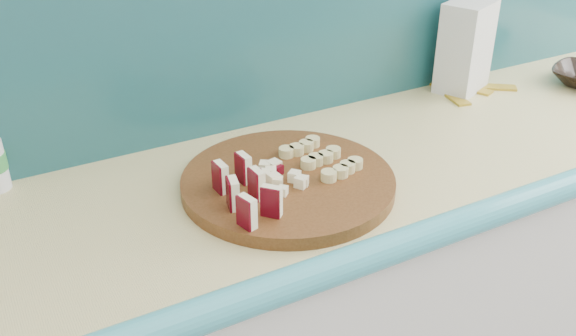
{
  "coord_description": "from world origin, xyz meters",
  "views": [
    {
      "loc": [
        -0.88,
        0.48,
        1.59
      ],
      "look_at": [
        -0.33,
        1.47,
        0.96
      ],
      "focal_mm": 40.0,
      "sensor_mm": 36.0,
      "label": 1
    }
  ],
  "objects": [
    {
      "name": "apple_wedges",
      "position": [
        -0.45,
        1.42,
        0.97
      ],
      "size": [
        0.09,
        0.19,
        0.06
      ],
      "color": "#F2EAC2",
      "rests_on": "cutting_board"
    },
    {
      "name": "banana_peel",
      "position": [
        0.36,
        1.7,
        0.91
      ],
      "size": [
        0.24,
        0.2,
        0.01
      ],
      "rotation": [
        0.0,
        0.0,
        0.23
      ],
      "color": "gold",
      "rests_on": "kitchen_counter"
    },
    {
      "name": "apple_chunks",
      "position": [
        -0.36,
        1.47,
        0.95
      ],
      "size": [
        0.07,
        0.07,
        0.02
      ],
      "color": "#FFF4CB",
      "rests_on": "cutting_board"
    },
    {
      "name": "backsplash",
      "position": [
        0.1,
        1.79,
        1.16
      ],
      "size": [
        2.2,
        0.02,
        0.5
      ],
      "primitive_type": "cube",
      "color": "teal",
      "rests_on": "kitchen_counter"
    },
    {
      "name": "cutting_board",
      "position": [
        -0.33,
        1.47,
        0.92
      ],
      "size": [
        0.52,
        0.52,
        0.03
      ],
      "primitive_type": "cylinder",
      "rotation": [
        0.0,
        0.0,
        0.21
      ],
      "color": "#43250E",
      "rests_on": "kitchen_counter"
    },
    {
      "name": "flour_bag",
      "position": [
        0.35,
        1.71,
        1.03
      ],
      "size": [
        0.17,
        0.15,
        0.25
      ],
      "primitive_type": "cube",
      "rotation": [
        0.0,
        0.0,
        0.39
      ],
      "color": "silver",
      "rests_on": "kitchen_counter"
    },
    {
      "name": "banana_slices",
      "position": [
        -0.24,
        1.49,
        0.95
      ],
      "size": [
        0.14,
        0.18,
        0.02
      ],
      "color": "#CABF7B",
      "rests_on": "cutting_board"
    },
    {
      "name": "kitchen_counter",
      "position": [
        0.1,
        1.5,
        0.46
      ],
      "size": [
        2.2,
        0.63,
        0.91
      ],
      "color": "silver",
      "rests_on": "ground"
    }
  ]
}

